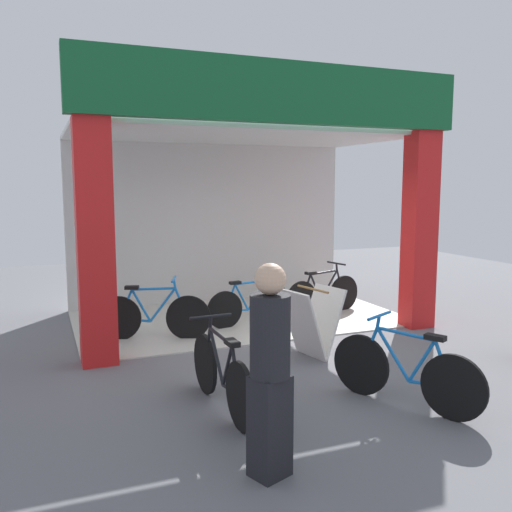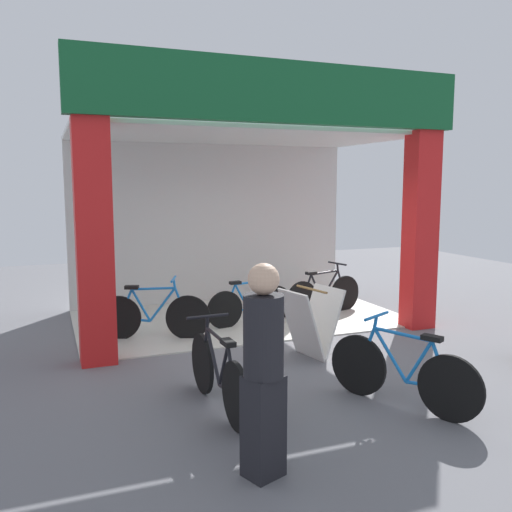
# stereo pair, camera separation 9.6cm
# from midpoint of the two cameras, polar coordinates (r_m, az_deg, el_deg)

# --- Properties ---
(ground_plane) EXTENTS (18.58, 18.58, 0.00)m
(ground_plane) POSITION_cam_midpoint_polar(r_m,az_deg,el_deg) (7.87, 2.40, -9.03)
(ground_plane) COLOR slate
(ground_plane) RESTS_ON ground
(shop_facade) EXTENTS (5.49, 3.38, 3.84)m
(shop_facade) POSITION_cam_midpoint_polar(r_m,az_deg,el_deg) (8.97, -1.48, 6.26)
(shop_facade) COLOR beige
(shop_facade) RESTS_ON ground
(bicycle_inside_0) EXTENTS (1.58, 0.49, 0.89)m
(bicycle_inside_0) POSITION_cam_midpoint_polar(r_m,az_deg,el_deg) (9.48, 7.38, -4.01)
(bicycle_inside_0) COLOR black
(bicycle_inside_0) RESTS_ON ground
(bicycle_inside_1) EXTENTS (1.51, 0.42, 0.84)m
(bicycle_inside_1) POSITION_cam_midpoint_polar(r_m,az_deg,el_deg) (8.72, -0.26, -5.10)
(bicycle_inside_1) COLOR black
(bicycle_inside_1) RESTS_ON ground
(bicycle_inside_2) EXTENTS (1.56, 0.61, 0.90)m
(bicycle_inside_2) POSITION_cam_midpoint_polar(r_m,az_deg,el_deg) (8.05, -10.37, -6.09)
(bicycle_inside_2) COLOR black
(bicycle_inside_2) RESTS_ON ground
(bicycle_parked_0) EXTENTS (0.78, 1.50, 0.91)m
(bicycle_parked_0) POSITION_cam_midpoint_polar(r_m,az_deg,el_deg) (5.80, 15.49, -11.64)
(bicycle_parked_0) COLOR black
(bicycle_parked_0) RESTS_ON ground
(bicycle_parked_1) EXTENTS (0.45, 1.64, 0.90)m
(bicycle_parked_1) POSITION_cam_midpoint_polar(r_m,az_deg,el_deg) (5.55, -3.49, -12.29)
(bicycle_parked_1) COLOR black
(bicycle_parked_1) RESTS_ON ground
(sandwich_board_sign) EXTENTS (0.77, 0.72, 0.92)m
(sandwich_board_sign) POSITION_cam_midpoint_polar(r_m,az_deg,el_deg) (7.17, 6.16, -6.93)
(sandwich_board_sign) COLOR silver
(sandwich_board_sign) RESTS_ON ground
(pedestrian_1) EXTENTS (0.40, 0.40, 1.66)m
(pedestrian_1) POSITION_cam_midpoint_polar(r_m,az_deg,el_deg) (4.21, 1.45, -11.66)
(pedestrian_1) COLOR black
(pedestrian_1) RESTS_ON ground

